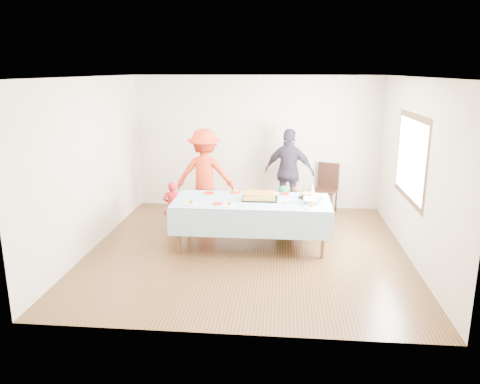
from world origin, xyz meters
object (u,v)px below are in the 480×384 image
object	(u,v)px
party_table	(252,203)
birthday_cake	(260,196)
dining_chair	(326,185)
adult_left	(205,174)

from	to	relation	value
party_table	birthday_cake	bearing A→B (deg)	31.55
party_table	dining_chair	size ratio (longest dim) A/B	2.52
party_table	adult_left	size ratio (longest dim) A/B	1.44
party_table	adult_left	xyz separation A→B (m)	(-1.00, 1.44, 0.14)
party_table	adult_left	bearing A→B (deg)	124.62
party_table	adult_left	distance (m)	1.76
party_table	dining_chair	distance (m)	2.47
birthday_cake	dining_chair	xyz separation A→B (m)	(1.24, 1.97, -0.27)
adult_left	dining_chair	bearing A→B (deg)	-166.46
party_table	dining_chair	xyz separation A→B (m)	(1.37, 2.05, -0.17)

